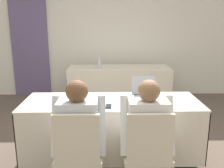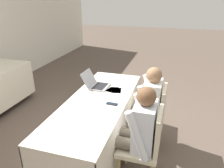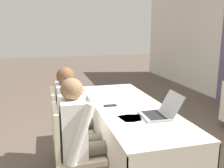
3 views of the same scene
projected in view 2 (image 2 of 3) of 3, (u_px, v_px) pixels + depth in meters
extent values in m
plane|color=brown|center=(99.00, 150.00, 3.02)|extent=(24.00, 24.00, 0.00)
cube|color=beige|center=(97.00, 101.00, 2.73)|extent=(2.04, 0.73, 0.02)
cube|color=beige|center=(125.00, 128.00, 2.76)|extent=(2.04, 0.01, 0.62)
cube|color=beige|center=(73.00, 119.00, 2.95)|extent=(2.04, 0.01, 0.62)
cube|color=beige|center=(118.00, 92.00, 3.75)|extent=(0.01, 0.73, 0.62)
cylinder|color=#333333|center=(99.00, 146.00, 3.00)|extent=(0.06, 0.06, 0.12)
cube|color=beige|center=(18.00, 75.00, 4.52)|extent=(0.01, 0.73, 0.62)
cube|color=#99999E|center=(100.00, 87.00, 3.11)|extent=(0.31, 0.25, 0.02)
cube|color=black|center=(100.00, 86.00, 3.11)|extent=(0.27, 0.18, 0.00)
cube|color=#99999E|center=(89.00, 78.00, 3.12)|extent=(0.31, 0.13, 0.20)
cube|color=black|center=(89.00, 78.00, 3.12)|extent=(0.28, 0.11, 0.18)
cube|color=black|center=(112.00, 104.00, 2.64)|extent=(0.07, 0.14, 0.01)
cube|color=#192333|center=(112.00, 103.00, 2.64)|extent=(0.06, 0.13, 0.00)
cube|color=white|center=(82.00, 104.00, 2.64)|extent=(0.30, 0.35, 0.00)
cube|color=white|center=(118.00, 91.00, 3.01)|extent=(0.28, 0.34, 0.00)
cube|color=white|center=(111.00, 90.00, 3.03)|extent=(0.26, 0.33, 0.00)
cylinder|color=tan|center=(126.00, 150.00, 2.71)|extent=(0.04, 0.04, 0.40)
cylinder|color=tan|center=(155.00, 156.00, 2.61)|extent=(0.04, 0.04, 0.40)
cube|color=beige|center=(138.00, 147.00, 2.42)|extent=(0.44, 0.44, 0.05)
cube|color=beige|center=(159.00, 132.00, 2.27)|extent=(0.40, 0.04, 0.45)
cylinder|color=tan|center=(136.00, 123.00, 3.27)|extent=(0.04, 0.04, 0.40)
cylinder|color=tan|center=(131.00, 137.00, 2.96)|extent=(0.04, 0.04, 0.40)
cylinder|color=tan|center=(160.00, 127.00, 3.17)|extent=(0.04, 0.04, 0.40)
cylinder|color=tan|center=(157.00, 142.00, 2.86)|extent=(0.04, 0.04, 0.40)
cube|color=beige|center=(147.00, 118.00, 2.98)|extent=(0.44, 0.44, 0.05)
cube|color=beige|center=(163.00, 104.00, 2.83)|extent=(0.40, 0.04, 0.45)
cylinder|color=#665B4C|center=(129.00, 134.00, 2.50)|extent=(0.13, 0.42, 0.13)
cylinder|color=#665B4C|center=(125.00, 144.00, 2.34)|extent=(0.13, 0.42, 0.13)
cylinder|color=#665B4C|center=(114.00, 151.00, 2.66)|extent=(0.10, 0.10, 0.45)
cylinder|color=#665B4C|center=(109.00, 161.00, 2.50)|extent=(0.10, 0.10, 0.45)
cube|color=silver|center=(144.00, 126.00, 2.29)|extent=(0.36, 0.22, 0.52)
cylinder|color=silver|center=(144.00, 115.00, 2.49)|extent=(0.08, 0.26, 0.54)
cylinder|color=silver|center=(137.00, 137.00, 2.12)|extent=(0.08, 0.26, 0.54)
sphere|color=brown|center=(146.00, 96.00, 2.16)|extent=(0.20, 0.20, 0.20)
cylinder|color=#665B4C|center=(139.00, 108.00, 3.06)|extent=(0.13, 0.42, 0.13)
cylinder|color=#665B4C|center=(137.00, 114.00, 2.90)|extent=(0.13, 0.42, 0.13)
cylinder|color=#665B4C|center=(126.00, 124.00, 3.22)|extent=(0.10, 0.10, 0.45)
cylinder|color=#665B4C|center=(123.00, 130.00, 3.06)|extent=(0.10, 0.10, 0.45)
cube|color=white|center=(152.00, 100.00, 2.86)|extent=(0.36, 0.22, 0.52)
cylinder|color=white|center=(151.00, 93.00, 3.05)|extent=(0.08, 0.26, 0.54)
cylinder|color=white|center=(147.00, 107.00, 2.68)|extent=(0.08, 0.26, 0.54)
sphere|color=#8C6647|center=(154.00, 75.00, 2.72)|extent=(0.20, 0.20, 0.20)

